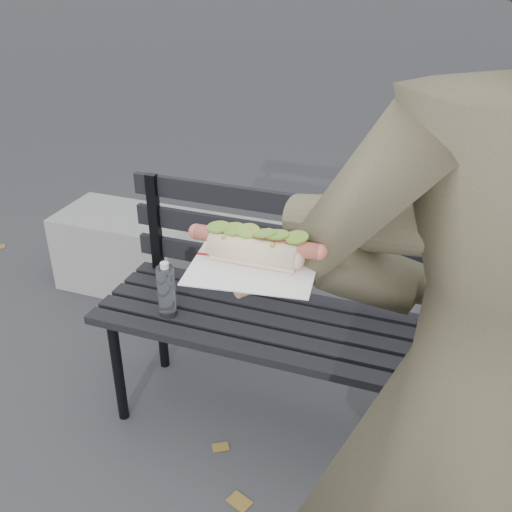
{
  "coord_description": "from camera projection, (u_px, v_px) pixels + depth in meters",
  "views": [
    {
      "loc": [
        0.4,
        -0.81,
        1.67
      ],
      "look_at": [
        0.12,
        -0.05,
        1.24
      ],
      "focal_mm": 42.0,
      "sensor_mm": 36.0,
      "label": 1
    }
  ],
  "objects": [
    {
      "name": "person",
      "position": [
        486.0,
        408.0,
        1.03
      ],
      "size": [
        0.79,
        0.62,
        1.9
      ],
      "primitive_type": "imported",
      "rotation": [
        0.0,
        0.0,
        3.4
      ],
      "color": "#4C4433",
      "rests_on": "ground"
    },
    {
      "name": "held_hotdog",
      "position": [
        388.0,
        236.0,
        0.91
      ],
      "size": [
        0.62,
        0.32,
        0.2
      ],
      "color": "#4C4433"
    },
    {
      "name": "park_bench",
      "position": [
        308.0,
        305.0,
        2.1
      ],
      "size": [
        1.5,
        0.44,
        0.88
      ],
      "color": "black",
      "rests_on": "ground"
    },
    {
      "name": "concrete_block",
      "position": [
        171.0,
        258.0,
        3.08
      ],
      "size": [
        1.2,
        0.4,
        0.4
      ],
      "primitive_type": "cube",
      "color": "slate",
      "rests_on": "ground"
    }
  ]
}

